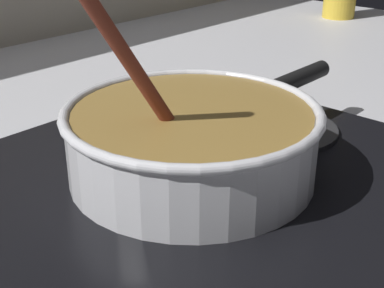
{
  "coord_description": "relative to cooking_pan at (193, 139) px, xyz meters",
  "views": [
    {
      "loc": [
        -0.25,
        -0.24,
        0.29
      ],
      "look_at": [
        0.14,
        0.11,
        0.05
      ],
      "focal_mm": 51.2,
      "sensor_mm": 36.0,
      "label": 1
    }
  ],
  "objects": [
    {
      "name": "spare_burner",
      "position": [
        0.16,
        -0.0,
        -0.04
      ],
      "size": [
        0.15,
        0.15,
        0.01
      ],
      "primitive_type": "cylinder",
      "color": "#262628",
      "rests_on": "hob_plate"
    },
    {
      "name": "burner_ring",
      "position": [
        -0.0,
        -0.0,
        -0.04
      ],
      "size": [
        0.19,
        0.19,
        0.01
      ],
      "primitive_type": "torus",
      "color": "#592D0C",
      "rests_on": "hob_plate"
    },
    {
      "name": "hob_plate",
      "position": [
        -0.0,
        -0.0,
        -0.05
      ],
      "size": [
        0.56,
        0.48,
        0.01
      ],
      "primitive_type": "cube",
      "color": "black",
      "rests_on": "ground"
    },
    {
      "name": "cooking_pan",
      "position": [
        0.0,
        0.0,
        0.0
      ],
      "size": [
        0.42,
        0.27,
        0.28
      ],
      "color": "silver",
      "rests_on": "hob_plate"
    }
  ]
}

